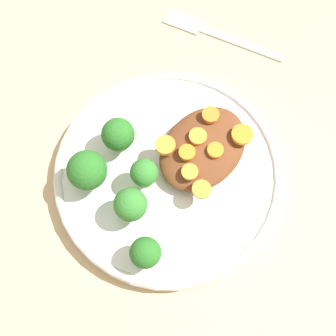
{
  "coord_description": "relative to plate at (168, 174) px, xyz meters",
  "views": [
    {
      "loc": [
        0.14,
        0.12,
        0.55
      ],
      "look_at": [
        0.0,
        0.0,
        0.04
      ],
      "focal_mm": 50.0,
      "sensor_mm": 36.0,
      "label": 1
    }
  ],
  "objects": [
    {
      "name": "carrot_slice_3",
      "position": [
        -0.0,
        0.05,
        0.04
      ],
      "size": [
        0.02,
        0.02,
        0.0
      ],
      "primitive_type": "cylinder",
      "color": "orange",
      "rests_on": "stew_mound"
    },
    {
      "name": "broccoli_floret_3",
      "position": [
        0.03,
        -0.01,
        0.04
      ],
      "size": [
        0.03,
        0.03,
        0.05
      ],
      "color": "#7FA85B",
      "rests_on": "plate"
    },
    {
      "name": "carrot_slice_2",
      "position": [
        -0.08,
        0.04,
        0.04
      ],
      "size": [
        0.03,
        0.03,
        0.01
      ],
      "primitive_type": "cylinder",
      "color": "orange",
      "rests_on": "stew_mound"
    },
    {
      "name": "carrot_slice_6",
      "position": [
        -0.01,
        -0.02,
        0.04
      ],
      "size": [
        0.02,
        0.02,
        0.01
      ],
      "primitive_type": "cylinder",
      "color": "orange",
      "rests_on": "stew_mound"
    },
    {
      "name": "broccoli_floret_2",
      "position": [
        0.01,
        -0.07,
        0.04
      ],
      "size": [
        0.04,
        0.04,
        0.05
      ],
      "color": "#7FA85B",
      "rests_on": "plate"
    },
    {
      "name": "fork",
      "position": [
        -0.2,
        -0.09,
        -0.01
      ],
      "size": [
        0.06,
        0.17,
        0.01
      ],
      "rotation": [
        0.0,
        0.0,
        4.98
      ],
      "color": "silver",
      "rests_on": "ground_plane"
    },
    {
      "name": "carrot_slice_7",
      "position": [
        -0.08,
        -0.0,
        0.04
      ],
      "size": [
        0.02,
        0.02,
        0.01
      ],
      "primitive_type": "cylinder",
      "color": "orange",
      "rests_on": "stew_mound"
    },
    {
      "name": "broccoli_floret_4",
      "position": [
        0.07,
        -0.06,
        0.04
      ],
      "size": [
        0.05,
        0.05,
        0.06
      ],
      "color": "#7FA85B",
      "rests_on": "plate"
    },
    {
      "name": "carrot_slice_0",
      "position": [
        -0.05,
        0.01,
        0.04
      ],
      "size": [
        0.02,
        0.02,
        0.01
      ],
      "primitive_type": "cylinder",
      "color": "orange",
      "rests_on": "stew_mound"
    },
    {
      "name": "stew_mound",
      "position": [
        -0.05,
        0.02,
        0.02
      ],
      "size": [
        0.12,
        0.09,
        0.03
      ],
      "primitive_type": "ellipsoid",
      "color": "brown",
      "rests_on": "plate"
    },
    {
      "name": "ground_plane",
      "position": [
        0.0,
        0.0,
        -0.01
      ],
      "size": [
        4.0,
        4.0,
        0.0
      ],
      "primitive_type": "plane",
      "color": "tan"
    },
    {
      "name": "broccoli_floret_0",
      "position": [
        0.09,
        0.05,
        0.04
      ],
      "size": [
        0.03,
        0.03,
        0.05
      ],
      "color": "#7FA85B",
      "rests_on": "plate"
    },
    {
      "name": "broccoli_floret_1",
      "position": [
        0.06,
        0.0,
        0.04
      ],
      "size": [
        0.04,
        0.04,
        0.05
      ],
      "color": "#7FA85B",
      "rests_on": "plate"
    },
    {
      "name": "carrot_slice_5",
      "position": [
        -0.02,
        0.01,
        0.04
      ],
      "size": [
        0.02,
        0.02,
        0.01
      ],
      "primitive_type": "cylinder",
      "color": "orange",
      "rests_on": "stew_mound"
    },
    {
      "name": "carrot_slice_4",
      "position": [
        -0.05,
        0.03,
        0.04
      ],
      "size": [
        0.02,
        0.02,
        0.0
      ],
      "primitive_type": "cylinder",
      "color": "orange",
      "rests_on": "stew_mound"
    },
    {
      "name": "plate",
      "position": [
        0.0,
        0.0,
        0.0
      ],
      "size": [
        0.27,
        0.27,
        0.03
      ],
      "color": "silver",
      "rests_on": "ground_plane"
    },
    {
      "name": "carrot_slice_1",
      "position": [
        -0.01,
        0.03,
        0.04
      ],
      "size": [
        0.02,
        0.02,
        0.0
      ],
      "primitive_type": "cylinder",
      "color": "orange",
      "rests_on": "stew_mound"
    }
  ]
}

